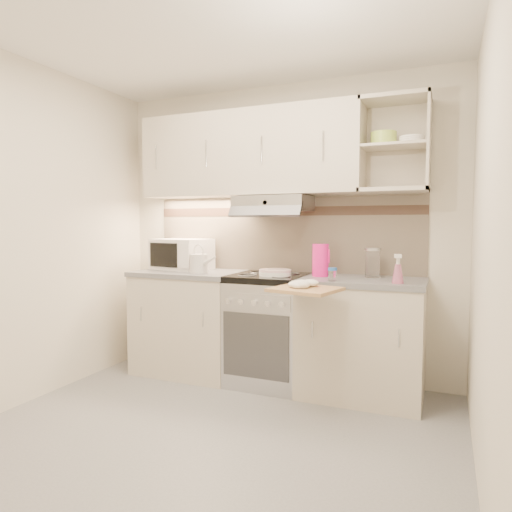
{
  "coord_description": "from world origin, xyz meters",
  "views": [
    {
      "loc": [
        1.32,
        -2.35,
        1.31
      ],
      "look_at": [
        -0.05,
        0.95,
        1.06
      ],
      "focal_mm": 32.0,
      "sensor_mm": 36.0,
      "label": 1
    }
  ],
  "objects": [
    {
      "name": "base_cabinet_left",
      "position": [
        -0.75,
        1.1,
        0.43
      ],
      "size": [
        0.9,
        0.6,
        0.86
      ],
      "primitive_type": "cube",
      "color": "beige",
      "rests_on": "ground"
    },
    {
      "name": "plate_stack",
      "position": [
        0.07,
        1.04,
        0.92
      ],
      "size": [
        0.26,
        0.26,
        0.05
      ],
      "rotation": [
        0.0,
        0.0,
        -0.06
      ],
      "color": "white",
      "rests_on": "electric_range"
    },
    {
      "name": "electric_range",
      "position": [
        0.0,
        1.1,
        0.45
      ],
      "size": [
        0.6,
        0.6,
        0.9
      ],
      "color": "#B7B7BC",
      "rests_on": "ground"
    },
    {
      "name": "room_shell",
      "position": [
        0.0,
        0.37,
        1.63
      ],
      "size": [
        3.04,
        2.84,
        2.52
      ],
      "color": "beige",
      "rests_on": "ground"
    },
    {
      "name": "dish_towel",
      "position": [
        0.45,
        0.6,
        0.92
      ],
      "size": [
        0.26,
        0.23,
        0.07
      ],
      "primitive_type": null,
      "rotation": [
        0.0,
        0.0,
        0.11
      ],
      "color": "white",
      "rests_on": "cutting_board"
    },
    {
      "name": "base_cabinet_right",
      "position": [
        0.75,
        1.1,
        0.43
      ],
      "size": [
        0.9,
        0.6,
        0.86
      ],
      "primitive_type": "cube",
      "color": "beige",
      "rests_on": "ground"
    },
    {
      "name": "worktop_right",
      "position": [
        0.75,
        1.1,
        0.88
      ],
      "size": [
        0.92,
        0.62,
        0.04
      ],
      "primitive_type": "cube",
      "color": "slate",
      "rests_on": "base_cabinet_right"
    },
    {
      "name": "worktop_left",
      "position": [
        -0.75,
        1.1,
        0.88
      ],
      "size": [
        0.92,
        0.62,
        0.04
      ],
      "primitive_type": "cube",
      "color": "slate",
      "rests_on": "base_cabinet_left"
    },
    {
      "name": "spray_bottle",
      "position": [
        1.02,
        0.92,
        0.98
      ],
      "size": [
        0.08,
        0.08,
        0.22
      ],
      "rotation": [
        0.0,
        0.0,
        0.28
      ],
      "color": "pink",
      "rests_on": "worktop_right"
    },
    {
      "name": "watering_can",
      "position": [
        -0.58,
        0.98,
        0.99
      ],
      "size": [
        0.28,
        0.17,
        0.25
      ],
      "rotation": [
        0.0,
        0.0,
        -0.36
      ],
      "color": "silver",
      "rests_on": "worktop_left"
    },
    {
      "name": "bread_loaf",
      "position": [
        0.01,
        1.14,
        0.92
      ],
      "size": [
        0.17,
        0.17,
        0.04
      ],
      "primitive_type": "cylinder",
      "color": "#976341",
      "rests_on": "electric_range"
    },
    {
      "name": "pink_pitcher",
      "position": [
        0.42,
        1.13,
        1.03
      ],
      "size": [
        0.14,
        0.13,
        0.26
      ],
      "rotation": [
        0.0,
        0.0,
        0.13
      ],
      "color": "#E91683",
      "rests_on": "worktop_right"
    },
    {
      "name": "microwave",
      "position": [
        -0.89,
        1.2,
        1.04
      ],
      "size": [
        0.54,
        0.44,
        0.28
      ],
      "rotation": [
        0.0,
        0.0,
        -0.17
      ],
      "color": "white",
      "rests_on": "worktop_left"
    },
    {
      "name": "glass_jar",
      "position": [
        0.8,
        1.22,
        1.01
      ],
      "size": [
        0.12,
        0.12,
        0.23
      ],
      "rotation": [
        0.0,
        0.0,
        0.12
      ],
      "color": "silver",
      "rests_on": "worktop_right"
    },
    {
      "name": "spice_jar",
      "position": [
        0.57,
        0.88,
        0.95
      ],
      "size": [
        0.07,
        0.07,
        0.1
      ],
      "rotation": [
        0.0,
        0.0,
        -0.28
      ],
      "color": "white",
      "rests_on": "worktop_right"
    },
    {
      "name": "cutting_board",
      "position": [
        0.46,
        0.58,
        0.87
      ],
      "size": [
        0.49,
        0.45,
        0.02
      ],
      "primitive_type": "cube",
      "rotation": [
        0.0,
        0.0,
        -0.21
      ],
      "color": "tan",
      "rests_on": "base_cabinet_right"
    },
    {
      "name": "ground",
      "position": [
        0.0,
        0.0,
        0.0
      ],
      "size": [
        3.0,
        3.0,
        0.0
      ],
      "primitive_type": "plane",
      "color": "gray",
      "rests_on": "ground"
    }
  ]
}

